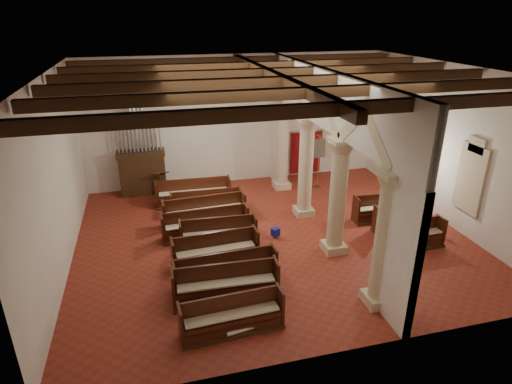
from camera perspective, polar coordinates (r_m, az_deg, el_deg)
The scene contains 32 objects.
floor at distance 15.99m, azimuth 2.15°, elevation -5.99°, with size 14.00×14.00×0.00m, color maroon.
ceiling at distance 14.09m, azimuth 2.53°, elevation 15.86°, with size 14.00×14.00×0.00m, color #321F10.
wall_back at distance 20.36m, azimuth -2.61°, elevation 9.51°, with size 14.00×0.02×6.00m, color white.
wall_front at distance 9.68m, azimuth 12.68°, elevation -7.01°, with size 14.00×0.02×6.00m, color white.
wall_left at distance 14.49m, azimuth -25.25°, elevation 1.59°, with size 0.02×12.00×6.00m, color white.
wall_right at distance 18.01m, azimuth 24.28°, elevation 5.67°, with size 0.02×12.00×6.00m, color white.
ceiling_beams at distance 14.12m, azimuth 2.51°, elevation 15.14°, with size 13.80×11.80×0.30m, color #3F2714, non-canonical shape.
arcade at distance 15.20m, azimuth 8.91°, elevation 6.75°, with size 0.90×11.90×6.00m.
window_right_a at distance 17.16m, azimuth 26.79°, elevation 1.58°, with size 0.03×1.00×2.20m, color #306D5C.
window_right_b at distance 20.14m, azimuth 19.60°, elevation 5.67°, with size 0.03×1.00×2.20m, color #306D5C.
window_back at distance 22.09m, azimuth 10.35°, elevation 8.10°, with size 1.00×0.03×2.20m, color #306D5C.
pipe_organ at distance 19.93m, azimuth -14.99°, elevation 3.54°, with size 2.10×0.85×4.40m.
lectern at distance 19.36m, azimuth -12.19°, elevation 0.70°, with size 0.61×0.63×1.37m.
dossal_curtain at distance 21.75m, azimuth 6.61°, elevation 5.25°, with size 1.80×0.07×2.17m.
processional_banner at distance 20.28m, azimuth 8.28°, elevation 2.80°, with size 0.59×0.75×2.58m.
hymnal_box_a at distance 12.08m, azimuth 0.11°, elevation -15.22°, with size 0.35×0.28×0.35m, color navy.
hymnal_box_b at distance 13.84m, azimuth 0.81°, elevation -9.78°, with size 0.31×0.25×0.31m, color navy.
hymnal_box_c at distance 15.83m, azimuth 2.61°, elevation -5.33°, with size 0.28×0.23×0.28m, color navy.
tube_heater_a at distance 11.62m, azimuth -1.37°, elevation -17.80°, with size 0.10×0.10×1.02m, color white.
tube_heater_b at distance 12.77m, azimuth 0.61°, elevation -13.46°, with size 0.10×0.10×1.02m, color silver.
nave_pew_0 at distance 11.61m, azimuth -3.21°, elevation -16.69°, with size 2.75×0.84×1.04m.
nave_pew_1 at distance 12.66m, azimuth -4.00°, elevation -12.74°, with size 3.07×0.88×1.12m.
nave_pew_2 at distance 13.27m, azimuth -4.02°, elevation -10.99°, with size 3.19×0.83×1.05m.
nave_pew_3 at distance 14.22m, azimuth -5.38°, elevation -8.36°, with size 2.86×0.92×1.13m.
nave_pew_4 at distance 15.24m, azimuth -5.02°, elevation -6.09°, with size 2.74×0.87×1.08m.
nave_pew_5 at distance 16.00m, azimuth -6.72°, elevation -4.73°, with size 3.22×0.84×1.05m.
nave_pew_6 at distance 16.93m, azimuth -6.83°, elevation -3.03°, with size 3.27×0.93×1.10m.
nave_pew_7 at distance 17.68m, azimuth -6.61°, elevation -1.94°, with size 2.92×0.77×1.02m.
nave_pew_8 at distance 18.64m, azimuth -8.31°, elevation -0.56°, with size 3.20×0.86×1.12m.
aisle_pew_0 at distance 16.24m, azimuth 20.73°, elevation -5.74°, with size 1.91×0.75×1.03m.
aisle_pew_1 at distance 17.16m, azimuth 18.77°, elevation -3.81°, with size 2.13×0.73×1.08m.
aisle_pew_2 at distance 17.70m, azimuth 16.01°, elevation -2.60°, with size 2.05×0.84×1.08m.
Camera 1 is at (-4.10, -13.37, 7.76)m, focal length 30.00 mm.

